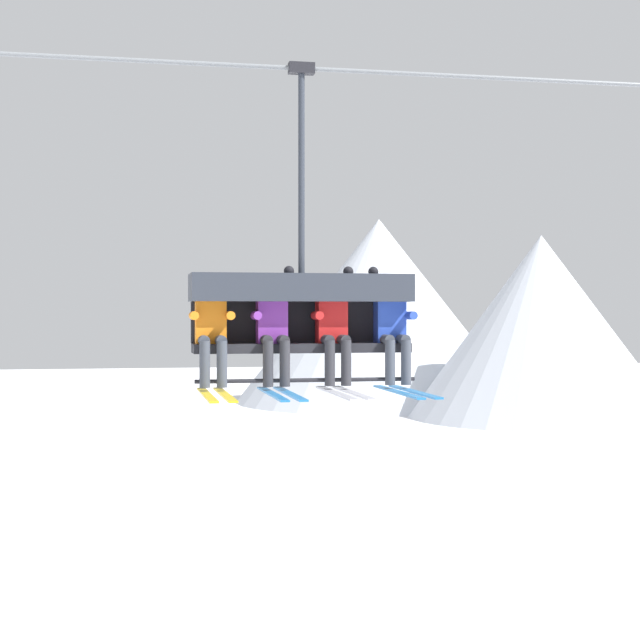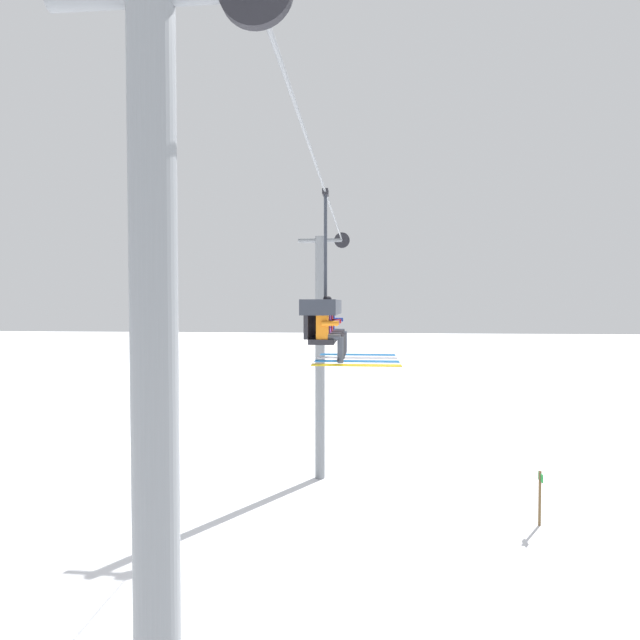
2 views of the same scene
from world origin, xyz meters
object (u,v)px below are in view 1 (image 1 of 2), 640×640
Objects in this scene: skier_orange at (212,329)px; skier_purple at (274,326)px; skier_blue at (392,326)px; chairlift_chair at (300,299)px; skier_red at (334,326)px.

skier_purple reaches higher than skier_orange.
skier_orange is at bearing -179.80° from skier_blue.
chairlift_chair reaches higher than skier_orange.
chairlift_chair reaches higher than skier_blue.
skier_purple is 1.30m from skier_blue.
skier_purple is 1.00× the size of skier_red.
skier_blue is at bearing 0.00° from skier_red.
skier_red is at bearing 0.00° from skier_purple.
skier_orange is at bearing -179.70° from skier_red.
skier_purple and skier_blue have the same top height.
skier_red and skier_blue have the same top height.
skier_red is at bearing 0.30° from skier_orange.
skier_red is 0.65m from skier_blue.
chairlift_chair reaches higher than skier_red.
skier_purple is at bearing 180.00° from skier_red.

